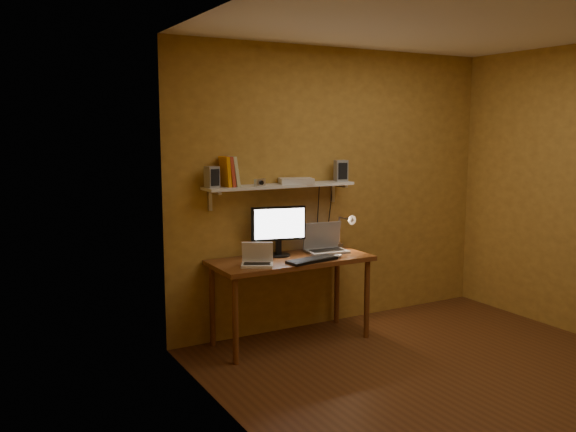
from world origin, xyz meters
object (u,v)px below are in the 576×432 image
monitor (279,228)px  keyboard (312,260)px  desk (291,268)px  mouse (338,256)px  wall_shelf (280,186)px  laptop (325,244)px  speaker_left (212,177)px  router (296,181)px  desk_lamp (346,226)px  netbook (257,259)px  speaker_right (341,171)px  shelf_camera (260,183)px

monitor → keyboard: size_ratio=1.04×
desk → monitor: 0.36m
monitor → mouse: monitor is taller
wall_shelf → laptop: 0.68m
mouse → speaker_left: (-1.00, 0.38, 0.70)m
laptop → router: 0.64m
mouse → speaker_left: 1.28m
router → desk_lamp: bearing=-5.7°
desk_lamp → router: (-0.51, 0.05, 0.44)m
netbook → keyboard: size_ratio=0.68×
netbook → speaker_right: size_ratio=1.60×
desk → router: size_ratio=4.77×
desk → shelf_camera: bearing=153.9°
wall_shelf → shelf_camera: bearing=-161.9°
keyboard → router: (0.06, 0.38, 0.64)m
monitor → shelf_camera: size_ratio=4.36×
speaker_left → keyboard: bearing=-37.1°
laptop → keyboard: size_ratio=0.83×
desk → speaker_left: (-0.64, 0.20, 0.80)m
desk → desk_lamp: 0.73m
keyboard → router: router is taller
wall_shelf → mouse: (0.36, -0.37, -0.59)m
desk_lamp → router: bearing=174.3°
speaker_right → shelf_camera: 0.88m
speaker_right → shelf_camera: size_ratio=1.77×
desk → keyboard: (0.09, -0.20, 0.10)m
desk → desk_lamp: bearing=10.8°
wall_shelf → keyboard: wall_shelf is taller
monitor → netbook: bearing=-130.4°
laptop → speaker_right: bearing=28.4°
netbook → desk: bearing=44.8°
desk_lamp → router: size_ratio=1.28×
shelf_camera → wall_shelf: bearing=18.1°
monitor → router: (0.20, 0.04, 0.40)m
mouse → monitor: bearing=141.7°
desk_lamp → router: 0.68m
monitor → desk_lamp: size_ratio=1.27×
shelf_camera → monitor: bearing=5.0°
mouse → router: (-0.21, 0.36, 0.63)m
desk_lamp → shelf_camera: 1.00m
wall_shelf → desk_lamp: wall_shelf is taller
desk_lamp → shelf_camera: size_ratio=3.42×
laptop → keyboard: laptop is taller
mouse → router: router is taller
shelf_camera → speaker_right: bearing=5.2°
shelf_camera → router: shelf_camera is taller
speaker_left → speaker_right: bearing=-8.6°
keyboard → router: bearing=71.7°
mouse → shelf_camera: shelf_camera is taller
mouse → shelf_camera: 0.93m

